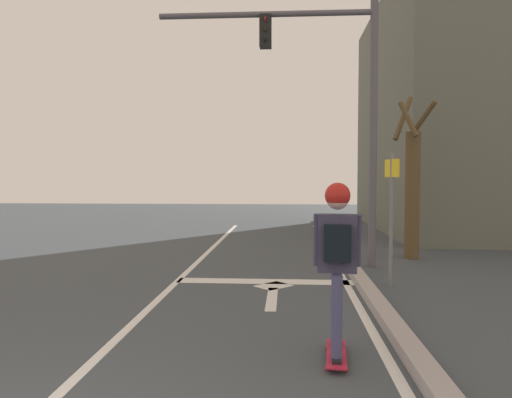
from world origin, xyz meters
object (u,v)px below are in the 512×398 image
skater (337,245)px  roadside_tree (412,187)px  traffic_signal_mast (327,85)px  street_sign_post (392,200)px  skateboard (336,354)px

skater → roadside_tree: bearing=69.5°
skater → traffic_signal_mast: 5.70m
skater → roadside_tree: (2.32, 6.20, 0.45)m
street_sign_post → roadside_tree: (1.07, 2.85, 0.15)m
traffic_signal_mast → roadside_tree: 3.13m
traffic_signal_mast → skateboard: bearing=-93.3°
roadside_tree → street_sign_post: bearing=-110.6°
skater → street_sign_post: street_sign_post is taller
skateboard → street_sign_post: (1.25, 3.33, 1.41)m
roadside_tree → traffic_signal_mast: bearing=-151.2°
skateboard → roadside_tree: size_ratio=0.22×
skateboard → roadside_tree: roadside_tree is taller
skater → street_sign_post: size_ratio=0.77×
traffic_signal_mast → street_sign_post: bearing=-61.1°
skater → street_sign_post: bearing=69.5°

